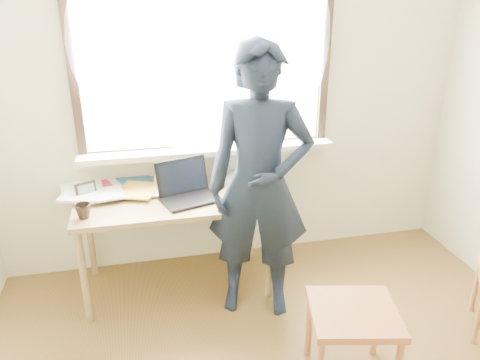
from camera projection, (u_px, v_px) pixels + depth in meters
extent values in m
cube|color=beige|center=(233.00, 95.00, 3.39)|extent=(3.50, 0.02, 2.60)
cube|color=white|center=(205.00, 54.00, 3.22)|extent=(1.70, 0.01, 1.30)
cube|color=black|center=(208.00, 148.00, 3.47)|extent=(1.82, 0.06, 0.06)
cube|color=black|center=(71.00, 58.00, 3.03)|extent=(0.06, 0.06, 1.30)
cube|color=black|center=(325.00, 51.00, 3.39)|extent=(0.06, 0.06, 1.30)
cube|color=beige|center=(209.00, 150.00, 3.40)|extent=(1.85, 0.20, 0.04)
cube|color=white|center=(206.00, 40.00, 3.11)|extent=(1.95, 0.02, 1.65)
cube|color=olive|center=(174.00, 200.00, 3.19)|extent=(1.31, 0.66, 0.04)
cylinder|color=olive|center=(84.00, 278.00, 2.94)|extent=(0.05, 0.05, 0.67)
cylinder|color=olive|center=(90.00, 235.00, 3.45)|extent=(0.05, 0.05, 0.67)
cylinder|color=olive|center=(270.00, 255.00, 3.19)|extent=(0.05, 0.05, 0.67)
cylinder|color=olive|center=(250.00, 218.00, 3.70)|extent=(0.05, 0.05, 0.67)
cube|color=black|center=(191.00, 199.00, 3.13)|extent=(0.43, 0.36, 0.02)
cube|color=black|center=(182.00, 177.00, 3.19)|extent=(0.37, 0.18, 0.24)
cube|color=black|center=(182.00, 177.00, 3.19)|extent=(0.32, 0.15, 0.20)
cube|color=black|center=(191.00, 199.00, 3.12)|extent=(0.35, 0.24, 0.00)
imported|color=white|center=(163.00, 181.00, 3.32)|extent=(0.17, 0.17, 0.10)
imported|color=black|center=(83.00, 211.00, 2.88)|extent=(0.11, 0.11, 0.09)
ellipsoid|color=black|center=(243.00, 194.00, 3.18)|extent=(0.10, 0.07, 0.04)
cube|color=white|center=(97.00, 186.00, 3.34)|extent=(0.33, 0.33, 0.02)
cube|color=gold|center=(156.00, 186.00, 3.34)|extent=(0.37, 0.37, 0.01)
cube|color=white|center=(79.00, 191.00, 3.24)|extent=(0.39, 0.38, 0.02)
cube|color=#B62136|center=(84.00, 188.00, 3.28)|extent=(0.27, 0.29, 0.01)
cube|color=#B62136|center=(105.00, 191.00, 3.23)|extent=(0.37, 0.35, 0.01)
cube|color=white|center=(96.00, 192.00, 3.20)|extent=(0.34, 0.31, 0.02)
cube|color=white|center=(111.00, 193.00, 3.15)|extent=(0.23, 0.27, 0.02)
cube|color=white|center=(121.00, 193.00, 3.17)|extent=(0.38, 0.38, 0.01)
imported|color=white|center=(112.00, 186.00, 3.32)|extent=(0.29, 0.33, 0.03)
imported|color=white|center=(227.00, 176.00, 3.51)|extent=(0.31, 0.33, 0.02)
cube|color=black|center=(86.00, 192.00, 3.13)|extent=(0.13, 0.07, 0.11)
cube|color=#3C632C|center=(86.00, 192.00, 3.13)|extent=(0.10, 0.05, 0.08)
cube|color=#9E6134|center=(354.00, 313.00, 2.45)|extent=(0.54, 0.52, 0.04)
cylinder|color=#9E6134|center=(309.00, 325.00, 2.71)|extent=(0.04, 0.04, 0.42)
cylinder|color=#9E6134|center=(377.00, 325.00, 2.71)|extent=(0.04, 0.04, 0.42)
cylinder|color=#9E6134|center=(476.00, 287.00, 3.09)|extent=(0.03, 0.03, 0.38)
cylinder|color=#9E6134|center=(479.00, 317.00, 2.81)|extent=(0.03, 0.03, 0.38)
imported|color=black|center=(259.00, 186.00, 2.90)|extent=(0.74, 0.59, 1.77)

